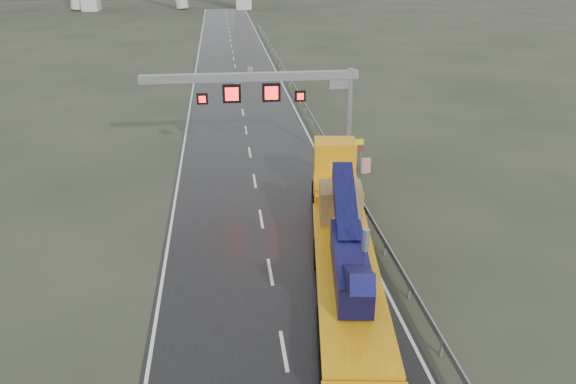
{
  "coord_description": "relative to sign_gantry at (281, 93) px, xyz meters",
  "views": [
    {
      "loc": [
        -1.97,
        -19.85,
        14.66
      ],
      "look_at": [
        1.18,
        6.5,
        3.2
      ],
      "focal_mm": 35.0,
      "sensor_mm": 36.0,
      "label": 1
    }
  ],
  "objects": [
    {
      "name": "exit_sign_pair",
      "position": [
        5.0,
        -0.99,
        -3.87
      ],
      "size": [
        1.45,
        0.1,
        2.48
      ],
      "rotation": [
        0.0,
        0.0,
        -0.03
      ],
      "color": "gray",
      "rests_on": "ground"
    },
    {
      "name": "road",
      "position": [
        -2.1,
        22.01,
        -5.6
      ],
      "size": [
        11.0,
        200.0,
        0.02
      ],
      "primitive_type": "cube",
      "color": "black",
      "rests_on": "ground"
    },
    {
      "name": "heavy_haul_truck",
      "position": [
        1.84,
        -12.07,
        -3.84
      ],
      "size": [
        5.39,
        19.64,
        4.57
      ],
      "rotation": [
        0.0,
        0.0,
        -0.14
      ],
      "color": "#F4A90D",
      "rests_on": "ground"
    },
    {
      "name": "sign_gantry",
      "position": [
        0.0,
        0.0,
        0.0
      ],
      "size": [
        14.9,
        1.2,
        7.42
      ],
      "color": "silver",
      "rests_on": "ground"
    },
    {
      "name": "guardrail",
      "position": [
        4.0,
        12.01,
        -4.91
      ],
      "size": [
        0.2,
        140.0,
        1.4
      ],
      "primitive_type": null,
      "color": "gray",
      "rests_on": "ground"
    },
    {
      "name": "ground",
      "position": [
        -2.1,
        -17.99,
        -5.61
      ],
      "size": [
        400.0,
        400.0,
        0.0
      ],
      "primitive_type": "plane",
      "color": "#2A2F21",
      "rests_on": "ground"
    },
    {
      "name": "striped_barrier",
      "position": [
        5.9,
        -1.3,
        -5.08
      ],
      "size": [
        0.68,
        0.44,
        1.06
      ],
      "primitive_type": "cube",
      "rotation": [
        0.0,
        0.0,
        0.17
      ],
      "color": "red",
      "rests_on": "ground"
    }
  ]
}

